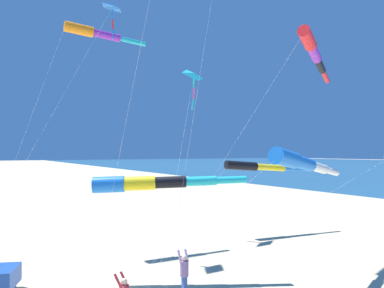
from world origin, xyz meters
name	(u,v)px	position (x,y,z in m)	size (l,w,h in m)	color
person_adult_flyer	(184,271)	(-4.18, 2.41, 1.07)	(0.50, 0.62, 1.97)	#335199
kite_windsock_striped_overhead	(94,33)	(-3.21, -9.12, 14.90)	(11.54, 7.97, 15.46)	orange
kite_windsock_checkered_midright	(313,52)	(-13.15, 1.84, 12.36)	(13.73, 4.15, 13.25)	red
kite_delta_rainbow_low_near	(112,8)	(-3.67, -6.52, 15.87)	(9.41, 3.44, 16.17)	blue
kite_delta_white_trailing	(194,76)	(-10.87, -8.14, 12.41)	(8.20, 9.48, 13.02)	#1EB7C6
kite_windsock_black_fish_shape	(149,183)	(-3.63, -0.33, 4.87)	(14.97, 7.17, 5.24)	blue
kite_windsock_purple_drifting	(301,163)	(-9.50, 4.39, 5.94)	(15.88, 3.06, 6.69)	blue
kite_windsock_long_streamer_right	(257,167)	(-15.48, -6.15, 5.28)	(18.93, 9.45, 5.81)	black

